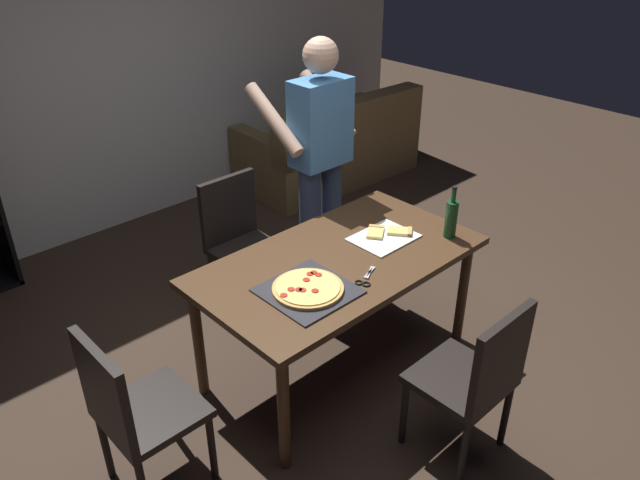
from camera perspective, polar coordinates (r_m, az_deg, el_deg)
ground_plane at (r=3.82m, az=1.58°, el=-11.32°), size 12.00×12.00×0.00m
back_wall at (r=5.17m, az=-19.75°, el=15.73°), size 6.40×0.10×2.80m
dining_table at (r=3.41m, az=1.73°, el=-2.78°), size 1.59×0.88×0.75m
chair_near_camera at (r=3.06m, az=14.26°, el=-12.00°), size 0.42×0.42×0.90m
chair_far_side at (r=4.10m, az=-7.44°, el=0.40°), size 0.42×0.42×0.90m
chair_left_end at (r=2.94m, az=-16.92°, el=-14.58°), size 0.42×0.42×0.90m
couch at (r=6.04m, az=1.12°, el=8.33°), size 1.74×0.93×0.85m
person_serving_pizza at (r=4.03m, az=-0.10°, el=7.79°), size 0.55×0.54×1.75m
pepperoni_pizza_on_tray at (r=3.09m, az=-1.13°, el=-4.56°), size 0.42×0.42×0.04m
pizza_slices_on_towel at (r=3.58m, az=6.04°, el=0.42°), size 0.36×0.28×0.03m
wine_bottle at (r=3.60m, az=12.00°, el=1.99°), size 0.07×0.07×0.32m
kitchen_scissors at (r=3.19m, az=4.19°, el=-3.63°), size 0.20×0.13×0.01m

